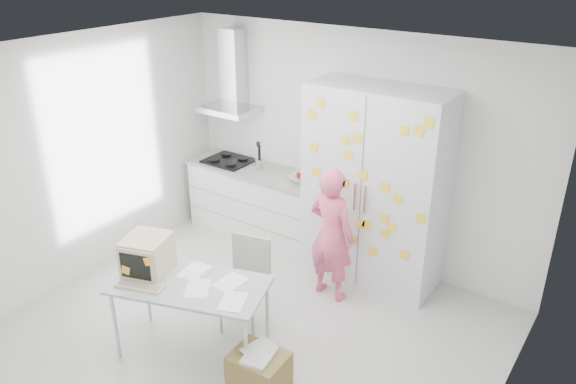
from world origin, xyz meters
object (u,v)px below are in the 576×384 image
Objects in this scene: chair at (247,278)px; cardboard_box at (259,372)px; person at (331,234)px; desk at (162,268)px.

chair is 0.99m from cardboard_box.
cardboard_box is at bearing 104.07° from person.
desk is (-0.84, -1.57, 0.10)m from person.
person reaches higher than desk.
person reaches higher than chair.
cardboard_box is (0.65, -0.67, -0.34)m from chair.
person is 1.57× the size of chair.
cardboard_box is (0.24, -1.57, -0.55)m from person.
chair is (0.43, 0.66, -0.30)m from desk.
person is 3.08× the size of cardboard_box.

